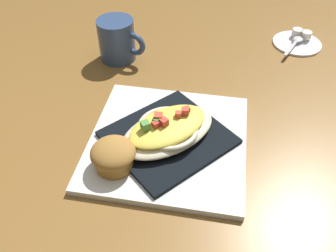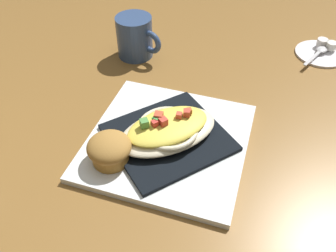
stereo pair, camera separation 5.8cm
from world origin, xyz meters
name	(u,v)px [view 1 (the left image)]	position (x,y,z in m)	size (l,w,h in m)	color
ground_plane	(168,144)	(0.00, 0.00, 0.00)	(2.60, 2.60, 0.00)	brown
square_plate	(168,141)	(0.00, 0.00, 0.01)	(0.26, 0.26, 0.01)	white
folded_napkin	(168,137)	(0.00, 0.00, 0.02)	(0.18, 0.17, 0.01)	black
gratin_dish	(168,129)	(0.00, 0.00, 0.04)	(0.19, 0.19, 0.05)	beige
muffin	(113,155)	(0.07, 0.07, 0.04)	(0.07, 0.07, 0.05)	#A9732E
coffee_mug	(118,42)	(0.15, -0.25, 0.04)	(0.11, 0.08, 0.09)	navy
creamer_saucer	(297,42)	(-0.25, -0.37, 0.00)	(0.11, 0.11, 0.01)	white
spoon	(297,41)	(-0.25, -0.36, 0.01)	(0.06, 0.10, 0.01)	silver
creamer_cup_0	(306,35)	(-0.27, -0.39, 0.02)	(0.02, 0.02, 0.02)	white
creamer_cup_1	(297,32)	(-0.25, -0.40, 0.02)	(0.02, 0.02, 0.02)	white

